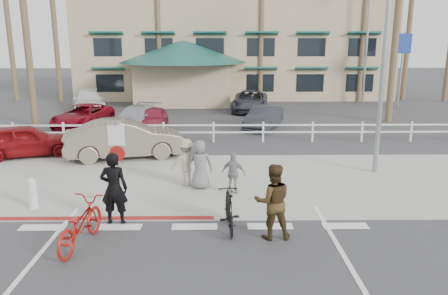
{
  "coord_description": "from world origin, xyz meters",
  "views": [
    {
      "loc": [
        0.64,
        -10.11,
        4.8
      ],
      "look_at": [
        0.81,
        3.34,
        1.5
      ],
      "focal_mm": 35.0,
      "sensor_mm": 36.0,
      "label": 1
    }
  ],
  "objects_px": {
    "sign_post": "(118,159)",
    "bike_black": "(229,210)",
    "bike_red": "(80,224)",
    "car_red_compact": "(26,140)",
    "car_white_sedan": "(125,139)"
  },
  "relations": [
    {
      "from": "bike_red",
      "to": "sign_post",
      "type": "bearing_deg",
      "value": -88.35
    },
    {
      "from": "bike_red",
      "to": "car_red_compact",
      "type": "xyz_separation_m",
      "value": [
        -4.86,
        8.43,
        0.13
      ]
    },
    {
      "from": "sign_post",
      "to": "car_white_sedan",
      "type": "xyz_separation_m",
      "value": [
        -0.95,
        5.53,
        -0.64
      ]
    },
    {
      "from": "car_white_sedan",
      "to": "car_red_compact",
      "type": "xyz_separation_m",
      "value": [
        -4.27,
        0.27,
        -0.12
      ]
    },
    {
      "from": "car_red_compact",
      "to": "bike_black",
      "type": "bearing_deg",
      "value": -152.48
    },
    {
      "from": "sign_post",
      "to": "bike_black",
      "type": "relative_size",
      "value": 1.63
    },
    {
      "from": "bike_red",
      "to": "car_red_compact",
      "type": "height_order",
      "value": "car_red_compact"
    },
    {
      "from": "car_white_sedan",
      "to": "car_red_compact",
      "type": "distance_m",
      "value": 4.28
    },
    {
      "from": "bike_red",
      "to": "car_red_compact",
      "type": "bearing_deg",
      "value": -50.45
    },
    {
      "from": "bike_black",
      "to": "car_red_compact",
      "type": "height_order",
      "value": "car_red_compact"
    },
    {
      "from": "sign_post",
      "to": "bike_black",
      "type": "bearing_deg",
      "value": -28.48
    },
    {
      "from": "bike_red",
      "to": "bike_black",
      "type": "xyz_separation_m",
      "value": [
        3.57,
        0.89,
        -0.02
      ]
    },
    {
      "from": "sign_post",
      "to": "bike_red",
      "type": "bearing_deg",
      "value": -97.97
    },
    {
      "from": "sign_post",
      "to": "bike_red",
      "type": "relative_size",
      "value": 1.36
    },
    {
      "from": "bike_red",
      "to": "car_white_sedan",
      "type": "xyz_separation_m",
      "value": [
        -0.58,
        8.16,
        0.25
      ]
    }
  ]
}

